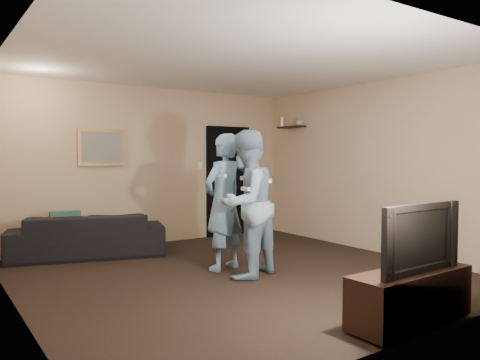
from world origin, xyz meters
TOP-DOWN VIEW (x-y plane):
  - ground at (0.00, 0.00)m, footprint 5.00×5.00m
  - ceiling at (0.00, 0.00)m, footprint 5.00×5.00m
  - wall_back at (0.00, 2.50)m, footprint 5.00×0.04m
  - wall_front at (0.00, -2.50)m, footprint 5.00×0.04m
  - wall_left at (-2.50, 0.00)m, footprint 0.04×5.00m
  - wall_right at (2.50, 0.00)m, footprint 0.04×5.00m
  - sofa at (-1.24, 2.08)m, footprint 2.30×1.42m
  - throw_pillow at (-1.55, 2.08)m, footprint 0.42×0.16m
  - painting_frame at (-0.90, 2.48)m, footprint 0.72×0.05m
  - painting_canvas at (-0.90, 2.45)m, footprint 0.62×0.01m
  - doorway at (1.45, 2.47)m, footprint 0.90×0.06m
  - light_switch at (0.85, 2.48)m, footprint 0.08×0.02m
  - wall_shelf at (2.39, 1.80)m, footprint 0.20×0.60m
  - shelf_vase at (2.39, 1.58)m, footprint 0.16×0.16m
  - shelf_figurine at (2.39, 2.06)m, footprint 0.06×0.06m
  - tv_console at (0.25, -2.29)m, footprint 1.27×0.44m
  - television at (0.25, -2.29)m, footprint 1.03×0.16m
  - wii_player_left at (-0.02, 0.31)m, footprint 0.73×0.59m
  - wii_player_right at (0.01, -0.16)m, footprint 1.04×0.93m

SIDE VIEW (x-z plane):
  - ground at x=0.00m, z-range 0.00..0.00m
  - tv_console at x=0.25m, z-range 0.02..0.48m
  - sofa at x=-1.24m, z-range 0.00..0.63m
  - throw_pillow at x=-1.55m, z-range 0.27..0.69m
  - television at x=0.25m, z-range 0.48..1.07m
  - wii_player_left at x=-0.02m, z-range 0.00..1.75m
  - wii_player_right at x=0.01m, z-range 0.00..1.78m
  - doorway at x=1.45m, z-range 0.00..2.00m
  - wall_back at x=0.00m, z-range 0.00..2.60m
  - wall_front at x=0.00m, z-range 0.00..2.60m
  - wall_left at x=-2.50m, z-range 0.00..2.60m
  - wall_right at x=2.50m, z-range 0.00..2.60m
  - light_switch at x=0.85m, z-range 1.24..1.36m
  - painting_frame at x=-0.90m, z-range 1.32..1.89m
  - painting_canvas at x=-0.90m, z-range 1.37..1.83m
  - wall_shelf at x=2.39m, z-range 1.98..2.00m
  - shelf_vase at x=2.39m, z-range 2.00..2.16m
  - shelf_figurine at x=2.39m, z-range 2.00..2.18m
  - ceiling at x=0.00m, z-range 2.58..2.62m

